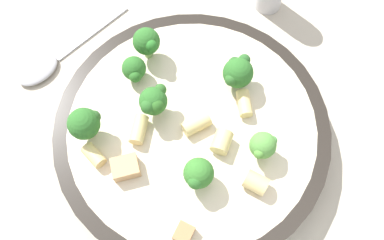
{
  "coord_description": "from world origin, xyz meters",
  "views": [
    {
      "loc": [
        0.12,
        0.09,
        0.38
      ],
      "look_at": [
        0.0,
        0.0,
        0.04
      ],
      "focal_mm": 35.0,
      "sensor_mm": 36.0,
      "label": 1
    }
  ],
  "objects_px": {
    "broccoli_floret_2": "(147,42)",
    "broccoli_floret_5": "(198,175)",
    "rigatoni_5": "(244,103)",
    "rigatoni_2": "(94,155)",
    "broccoli_floret_3": "(238,72)",
    "rigatoni_3": "(198,122)",
    "broccoli_floret_0": "(263,146)",
    "rigatoni_4": "(220,143)",
    "chicken_chunk_0": "(184,233)",
    "pasta_bowl": "(192,129)",
    "rigatoni_1": "(256,183)",
    "broccoli_floret_6": "(134,69)",
    "chicken_chunk_1": "(125,167)",
    "rigatoni_0": "(139,129)",
    "spoon": "(52,59)",
    "broccoli_floret_4": "(153,102)",
    "broccoli_floret_1": "(85,124)"
  },
  "relations": [
    {
      "from": "rigatoni_3",
      "to": "chicken_chunk_0",
      "type": "xyz_separation_m",
      "value": [
        0.09,
        0.06,
        -0.0
      ]
    },
    {
      "from": "rigatoni_2",
      "to": "rigatoni_5",
      "type": "distance_m",
      "value": 0.16
    },
    {
      "from": "rigatoni_0",
      "to": "rigatoni_3",
      "type": "distance_m",
      "value": 0.06
    },
    {
      "from": "rigatoni_3",
      "to": "chicken_chunk_0",
      "type": "bearing_deg",
      "value": 31.0
    },
    {
      "from": "spoon",
      "to": "rigatoni_0",
      "type": "bearing_deg",
      "value": 85.2
    },
    {
      "from": "broccoli_floret_6",
      "to": "rigatoni_2",
      "type": "height_order",
      "value": "broccoli_floret_6"
    },
    {
      "from": "broccoli_floret_4",
      "to": "broccoli_floret_5",
      "type": "height_order",
      "value": "broccoli_floret_4"
    },
    {
      "from": "broccoli_floret_1",
      "to": "broccoli_floret_5",
      "type": "bearing_deg",
      "value": 103.78
    },
    {
      "from": "broccoli_floret_4",
      "to": "rigatoni_2",
      "type": "bearing_deg",
      "value": -11.14
    },
    {
      "from": "broccoli_floret_3",
      "to": "chicken_chunk_0",
      "type": "relative_size",
      "value": 2.21
    },
    {
      "from": "broccoli_floret_5",
      "to": "rigatoni_0",
      "type": "relative_size",
      "value": 1.25
    },
    {
      "from": "broccoli_floret_5",
      "to": "rigatoni_5",
      "type": "relative_size",
      "value": 1.3
    },
    {
      "from": "rigatoni_1",
      "to": "rigatoni_4",
      "type": "height_order",
      "value": "same"
    },
    {
      "from": "broccoli_floret_6",
      "to": "rigatoni_0",
      "type": "bearing_deg",
      "value": 44.39
    },
    {
      "from": "pasta_bowl",
      "to": "broccoli_floret_1",
      "type": "bearing_deg",
      "value": -45.78
    },
    {
      "from": "spoon",
      "to": "broccoli_floret_3",
      "type": "bearing_deg",
      "value": 114.86
    },
    {
      "from": "broccoli_floret_2",
      "to": "rigatoni_2",
      "type": "bearing_deg",
      "value": 16.28
    },
    {
      "from": "broccoli_floret_3",
      "to": "broccoli_floret_5",
      "type": "xyz_separation_m",
      "value": [
        0.11,
        0.03,
        -0.0
      ]
    },
    {
      "from": "rigatoni_5",
      "to": "rigatoni_2",
      "type": "bearing_deg",
      "value": -31.18
    },
    {
      "from": "broccoli_floret_5",
      "to": "broccoli_floret_1",
      "type": "bearing_deg",
      "value": -76.22
    },
    {
      "from": "rigatoni_4",
      "to": "broccoli_floret_1",
      "type": "bearing_deg",
      "value": -57.92
    },
    {
      "from": "broccoli_floret_0",
      "to": "chicken_chunk_1",
      "type": "bearing_deg",
      "value": -44.24
    },
    {
      "from": "broccoli_floret_0",
      "to": "rigatoni_2",
      "type": "bearing_deg",
      "value": -50.05
    },
    {
      "from": "broccoli_floret_6",
      "to": "chicken_chunk_1",
      "type": "bearing_deg",
      "value": 36.26
    },
    {
      "from": "rigatoni_3",
      "to": "spoon",
      "type": "xyz_separation_m",
      "value": [
        0.03,
        -0.2,
        -0.04
      ]
    },
    {
      "from": "broccoli_floret_2",
      "to": "broccoli_floret_5",
      "type": "xyz_separation_m",
      "value": [
        0.08,
        0.13,
        -0.0
      ]
    },
    {
      "from": "broccoli_floret_1",
      "to": "spoon",
      "type": "distance_m",
      "value": 0.14
    },
    {
      "from": "broccoli_floret_0",
      "to": "rigatoni_4",
      "type": "distance_m",
      "value": 0.04
    },
    {
      "from": "rigatoni_2",
      "to": "chicken_chunk_1",
      "type": "bearing_deg",
      "value": 106.98
    },
    {
      "from": "broccoli_floret_0",
      "to": "rigatoni_3",
      "type": "height_order",
      "value": "broccoli_floret_0"
    },
    {
      "from": "broccoli_floret_0",
      "to": "chicken_chunk_1",
      "type": "height_order",
      "value": "broccoli_floret_0"
    },
    {
      "from": "broccoli_floret_6",
      "to": "rigatoni_3",
      "type": "bearing_deg",
      "value": 87.78
    },
    {
      "from": "pasta_bowl",
      "to": "rigatoni_1",
      "type": "distance_m",
      "value": 0.09
    },
    {
      "from": "broccoli_floret_4",
      "to": "chicken_chunk_0",
      "type": "height_order",
      "value": "broccoli_floret_4"
    },
    {
      "from": "broccoli_floret_3",
      "to": "rigatoni_3",
      "type": "relative_size",
      "value": 1.36
    },
    {
      "from": "rigatoni_5",
      "to": "rigatoni_4",
      "type": "bearing_deg",
      "value": 7.71
    },
    {
      "from": "broccoli_floret_4",
      "to": "broccoli_floret_6",
      "type": "bearing_deg",
      "value": -113.9
    },
    {
      "from": "broccoli_floret_4",
      "to": "chicken_chunk_1",
      "type": "bearing_deg",
      "value": 15.59
    },
    {
      "from": "broccoli_floret_5",
      "to": "rigatoni_0",
      "type": "xyz_separation_m",
      "value": [
        -0.0,
        -0.08,
        -0.01
      ]
    },
    {
      "from": "broccoli_floret_0",
      "to": "rigatoni_4",
      "type": "bearing_deg",
      "value": -61.14
    },
    {
      "from": "rigatoni_0",
      "to": "chicken_chunk_1",
      "type": "height_order",
      "value": "same"
    },
    {
      "from": "pasta_bowl",
      "to": "chicken_chunk_1",
      "type": "relative_size",
      "value": 11.19
    },
    {
      "from": "rigatoni_0",
      "to": "chicken_chunk_1",
      "type": "bearing_deg",
      "value": 23.31
    },
    {
      "from": "broccoli_floret_3",
      "to": "rigatoni_1",
      "type": "bearing_deg",
      "value": 44.82
    },
    {
      "from": "pasta_bowl",
      "to": "rigatoni_5",
      "type": "relative_size",
      "value": 10.32
    },
    {
      "from": "rigatoni_1",
      "to": "broccoli_floret_4",
      "type": "bearing_deg",
      "value": -90.07
    },
    {
      "from": "broccoli_floret_1",
      "to": "rigatoni_1",
      "type": "height_order",
      "value": "broccoli_floret_1"
    },
    {
      "from": "rigatoni_1",
      "to": "broccoli_floret_2",
      "type": "bearing_deg",
      "value": -105.71
    },
    {
      "from": "rigatoni_0",
      "to": "chicken_chunk_0",
      "type": "relative_size",
      "value": 1.66
    },
    {
      "from": "broccoli_floret_0",
      "to": "broccoli_floret_1",
      "type": "relative_size",
      "value": 0.8
    }
  ]
}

